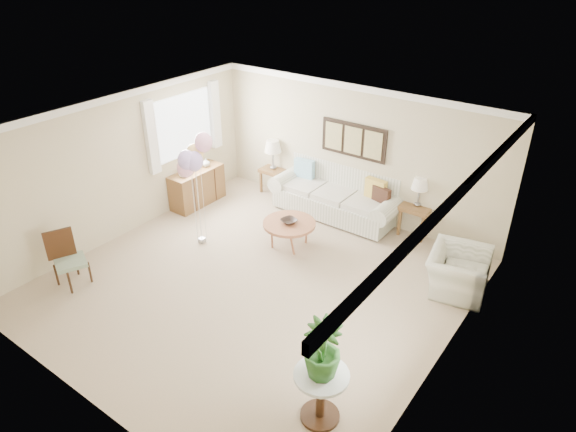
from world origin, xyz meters
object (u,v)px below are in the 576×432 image
(coffee_table, at_px, (289,224))
(balloon_cluster, at_px, (193,158))
(sofa, at_px, (338,196))
(armchair, at_px, (458,272))
(accent_chair, at_px, (67,257))

(coffee_table, bearing_deg, balloon_cluster, -146.64)
(sofa, xyz_separation_m, coffee_table, (-0.07, -1.54, 0.05))
(armchair, xyz_separation_m, accent_chair, (-5.05, -3.46, 0.15))
(armchair, distance_m, balloon_cluster, 4.64)
(balloon_cluster, bearing_deg, sofa, 59.80)
(armchair, bearing_deg, sofa, 59.43)
(coffee_table, xyz_separation_m, balloon_cluster, (-1.34, -0.88, 1.23))
(sofa, height_order, balloon_cluster, balloon_cluster)
(accent_chair, bearing_deg, coffee_table, 53.78)
(balloon_cluster, bearing_deg, coffee_table, 33.36)
(sofa, xyz_separation_m, balloon_cluster, (-1.41, -2.43, 1.28))
(accent_chair, bearing_deg, balloon_cluster, 68.28)
(balloon_cluster, bearing_deg, armchair, 18.12)
(sofa, relative_size, coffee_table, 2.83)
(armchair, distance_m, accent_chair, 6.12)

